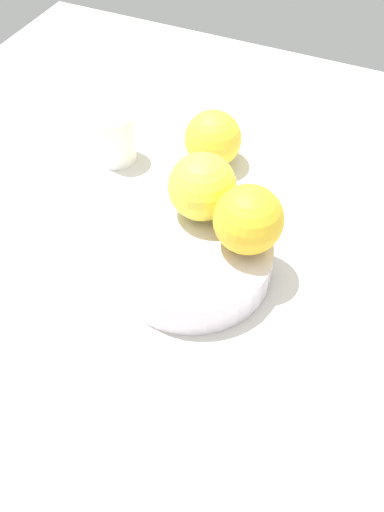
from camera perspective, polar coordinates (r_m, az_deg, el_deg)
The scene contains 6 objects.
ground_plane at distance 69.48cm, azimuth -0.00°, elevation -1.98°, with size 110.00×110.00×2.00cm, color silver.
fruit_bowl at distance 67.15cm, azimuth -0.00°, elevation -0.31°, with size 18.99×18.99×4.36cm.
orange_in_bowl_0 at distance 63.08cm, azimuth 5.70°, elevation 3.67°, with size 7.99×7.99×7.99cm, color yellow.
orange_in_bowl_1 at distance 66.65cm, azimuth 1.03°, elevation 6.98°, with size 8.15×8.15×8.15cm, color yellow.
orange_loose_0 at distance 81.14cm, azimuth 2.12°, elevation 11.69°, with size 8.11×8.11×8.11cm, color yellow.
ceramic_cup at distance 82.66cm, azimuth -7.75°, elevation 11.76°, with size 5.72×5.72×7.46cm, color white.
Camera 1 is at (-18.24, 40.37, 52.52)cm, focal length 39.75 mm.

